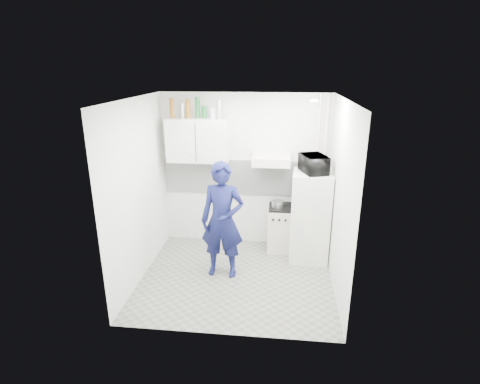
# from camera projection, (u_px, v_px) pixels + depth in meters

# --- Properties ---
(floor) EXTENTS (2.80, 2.80, 0.00)m
(floor) POSITION_uv_depth(u_px,v_px,m) (236.00, 278.00, 5.58)
(floor) COLOR slate
(floor) RESTS_ON ground
(ceiling) EXTENTS (2.80, 2.80, 0.00)m
(ceiling) POSITION_uv_depth(u_px,v_px,m) (236.00, 99.00, 4.74)
(ceiling) COLOR white
(ceiling) RESTS_ON wall_back
(wall_back) EXTENTS (2.80, 0.00, 2.80)m
(wall_back) POSITION_uv_depth(u_px,v_px,m) (245.00, 171.00, 6.34)
(wall_back) COLOR silver
(wall_back) RESTS_ON floor
(wall_left) EXTENTS (0.00, 2.60, 2.60)m
(wall_left) POSITION_uv_depth(u_px,v_px,m) (138.00, 192.00, 5.30)
(wall_left) COLOR silver
(wall_left) RESTS_ON floor
(wall_right) EXTENTS (0.00, 2.60, 2.60)m
(wall_right) POSITION_uv_depth(u_px,v_px,m) (340.00, 199.00, 5.02)
(wall_right) COLOR silver
(wall_right) RESTS_ON floor
(person) EXTENTS (0.65, 0.45, 1.74)m
(person) POSITION_uv_depth(u_px,v_px,m) (222.00, 221.00, 5.42)
(person) COLOR #11143F
(person) RESTS_ON floor
(stove) EXTENTS (0.47, 0.47, 0.75)m
(stove) POSITION_uv_depth(u_px,v_px,m) (282.00, 229.00, 6.33)
(stove) COLOR beige
(stove) RESTS_ON floor
(fridge) EXTENTS (0.64, 0.64, 1.45)m
(fridge) POSITION_uv_depth(u_px,v_px,m) (310.00, 217.00, 5.93)
(fridge) COLOR white
(fridge) RESTS_ON floor
(stove_top) EXTENTS (0.45, 0.45, 0.03)m
(stove_top) POSITION_uv_depth(u_px,v_px,m) (283.00, 207.00, 6.21)
(stove_top) COLOR black
(stove_top) RESTS_ON stove
(saucepan) EXTENTS (0.20, 0.20, 0.11)m
(saucepan) POSITION_uv_depth(u_px,v_px,m) (278.00, 204.00, 6.18)
(saucepan) COLOR silver
(saucepan) RESTS_ON stove_top
(microwave) EXTENTS (0.57, 0.47, 0.27)m
(microwave) POSITION_uv_depth(u_px,v_px,m) (314.00, 164.00, 5.65)
(microwave) COLOR black
(microwave) RESTS_ON fridge
(bottle_a) EXTENTS (0.07, 0.07, 0.31)m
(bottle_a) POSITION_uv_depth(u_px,v_px,m) (172.00, 108.00, 5.95)
(bottle_a) COLOR brown
(bottle_a) RESTS_ON upper_cabinet
(bottle_b) EXTENTS (0.06, 0.06, 0.23)m
(bottle_b) POSITION_uv_depth(u_px,v_px,m) (182.00, 111.00, 5.95)
(bottle_b) COLOR silver
(bottle_b) RESTS_ON upper_cabinet
(bottle_c) EXTENTS (0.07, 0.07, 0.30)m
(bottle_c) POSITION_uv_depth(u_px,v_px,m) (188.00, 109.00, 5.92)
(bottle_c) COLOR brown
(bottle_c) RESTS_ON upper_cabinet
(bottle_d) EXTENTS (0.08, 0.08, 0.33)m
(bottle_d) POSITION_uv_depth(u_px,v_px,m) (197.00, 108.00, 5.90)
(bottle_d) COLOR #144C1E
(bottle_d) RESTS_ON upper_cabinet
(canister_a) EXTENTS (0.08, 0.08, 0.20)m
(canister_a) POSITION_uv_depth(u_px,v_px,m) (204.00, 112.00, 5.91)
(canister_a) COLOR #144C1E
(canister_a) RESTS_ON upper_cabinet
(canister_b) EXTENTS (0.09, 0.09, 0.17)m
(canister_b) POSITION_uv_depth(u_px,v_px,m) (213.00, 113.00, 5.91)
(canister_b) COLOR #B2B7BC
(canister_b) RESTS_ON upper_cabinet
(bottle_e) EXTENTS (0.07, 0.07, 0.29)m
(bottle_e) POSITION_uv_depth(u_px,v_px,m) (219.00, 110.00, 5.88)
(bottle_e) COLOR silver
(bottle_e) RESTS_ON upper_cabinet
(upper_cabinet) EXTENTS (1.00, 0.35, 0.70)m
(upper_cabinet) POSITION_uv_depth(u_px,v_px,m) (198.00, 140.00, 6.07)
(upper_cabinet) COLOR white
(upper_cabinet) RESTS_ON wall_back
(range_hood) EXTENTS (0.60, 0.50, 0.14)m
(range_hood) POSITION_uv_depth(u_px,v_px,m) (271.00, 160.00, 5.97)
(range_hood) COLOR beige
(range_hood) RESTS_ON wall_back
(backsplash) EXTENTS (2.74, 0.03, 0.60)m
(backsplash) POSITION_uv_depth(u_px,v_px,m) (245.00, 177.00, 6.36)
(backsplash) COLOR white
(backsplash) RESTS_ON wall_back
(pipe_a) EXTENTS (0.05, 0.05, 2.60)m
(pipe_a) POSITION_uv_depth(u_px,v_px,m) (323.00, 175.00, 6.13)
(pipe_a) COLOR beige
(pipe_a) RESTS_ON floor
(pipe_b) EXTENTS (0.04, 0.04, 2.60)m
(pipe_b) POSITION_uv_depth(u_px,v_px,m) (316.00, 175.00, 6.14)
(pipe_b) COLOR beige
(pipe_b) RESTS_ON floor
(ceiling_spot_fixture) EXTENTS (0.10, 0.10, 0.02)m
(ceiling_spot_fixture) POSITION_uv_depth(u_px,v_px,m) (314.00, 101.00, 4.84)
(ceiling_spot_fixture) COLOR white
(ceiling_spot_fixture) RESTS_ON ceiling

